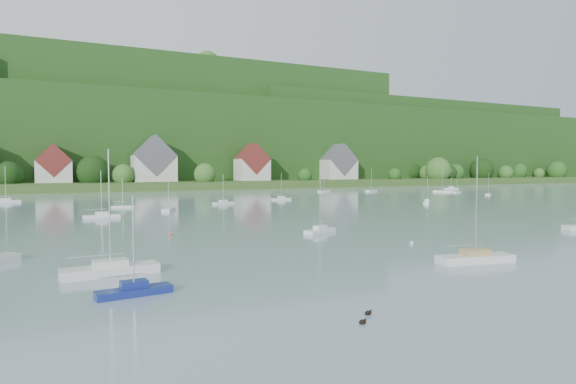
{
  "coord_description": "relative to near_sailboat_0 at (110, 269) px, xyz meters",
  "views": [
    {
      "loc": [
        -28.35,
        -3.21,
        8.38
      ],
      "look_at": [
        8.89,
        75.0,
        4.0
      ],
      "focal_mm": 30.03,
      "sensor_mm": 36.0,
      "label": 1
    }
  ],
  "objects": [
    {
      "name": "near_sailboat_0",
      "position": [
        0.0,
        0.0,
        0.0
      ],
      "size": [
        7.41,
        2.64,
        9.81
      ],
      "rotation": [
        0.0,
        0.0,
        0.08
      ],
      "color": "white",
      "rests_on": "ground"
    },
    {
      "name": "village_building_1",
      "position": [
        -5.11,
        152.71,
        8.26
      ],
      "size": [
        12.0,
        9.36,
        14.0
      ],
      "color": "beige",
      "rests_on": "far_shore_strip"
    },
    {
      "name": "village_building_2",
      "position": [
        29.89,
        151.71,
        9.78
      ],
      "size": [
        16.0,
        11.44,
        18.0
      ],
      "color": "beige",
      "rests_on": "far_shore_strip"
    },
    {
      "name": "far_sailboat_cluster",
      "position": [
        33.48,
        81.44,
        -0.11
      ],
      "size": [
        197.98,
        75.85,
        8.71
      ],
      "color": "white",
      "rests_on": "ground"
    },
    {
      "name": "far_shore_strip",
      "position": [
        24.89,
        163.71,
        1.01
      ],
      "size": [
        600.0,
        60.0,
        3.0
      ],
      "primitive_type": "cube",
      "color": "#2F4F1D",
      "rests_on": "ground"
    },
    {
      "name": "duck_pair",
      "position": [
        11.7,
        -17.65,
        -0.38
      ],
      "size": [
        1.65,
        1.48,
        0.31
      ],
      "color": "black",
      "rests_on": "ground"
    },
    {
      "name": "near_sailboat_2",
      "position": [
        29.58,
        -8.61,
        -0.01
      ],
      "size": [
        7.17,
        3.15,
        9.37
      ],
      "rotation": [
        0.0,
        0.0,
        -0.18
      ],
      "color": "white",
      "rests_on": "ground"
    },
    {
      "name": "forested_ridge",
      "position": [
        25.29,
        232.28,
        22.4
      ],
      "size": [
        620.0,
        181.22,
        69.89
      ],
      "color": "#1E4315",
      "rests_on": "ground"
    },
    {
      "name": "village_building_3",
      "position": [
        69.89,
        149.71,
        8.94
      ],
      "size": [
        13.0,
        10.4,
        15.5
      ],
      "color": "beige",
      "rests_on": "far_shore_strip"
    },
    {
      "name": "village_building_4",
      "position": [
        114.89,
        153.71,
        9.1
      ],
      "size": [
        15.0,
        10.4,
        16.5
      ],
      "color": "beige",
      "rests_on": "far_shore_strip"
    },
    {
      "name": "near_sailboat_1",
      "position": [
        0.82,
        -6.95,
        -0.09
      ],
      "size": [
        4.99,
        1.92,
        6.57
      ],
      "rotation": [
        0.0,
        0.0,
        0.12
      ],
      "color": "navy",
      "rests_on": "ground"
    },
    {
      "name": "near_sailboat_3",
      "position": [
        26.67,
        14.2,
        -0.09
      ],
      "size": [
        5.25,
        3.46,
        6.91
      ],
      "rotation": [
        0.0,
        0.0,
        0.43
      ],
      "color": "white",
      "rests_on": "ground"
    },
    {
      "name": "mooring_buoy_3",
      "position": [
        8.81,
        20.02,
        -0.49
      ],
      "size": [
        0.39,
        0.39,
        0.39
      ],
      "primitive_type": "sphere",
      "color": "#DD4A1A",
      "rests_on": "ground"
    },
    {
      "name": "mooring_buoy_1",
      "position": [
        31.38,
        2.04,
        -0.49
      ],
      "size": [
        0.46,
        0.46,
        0.46
      ],
      "primitive_type": "sphere",
      "color": "silver",
      "rests_on": "ground"
    }
  ]
}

